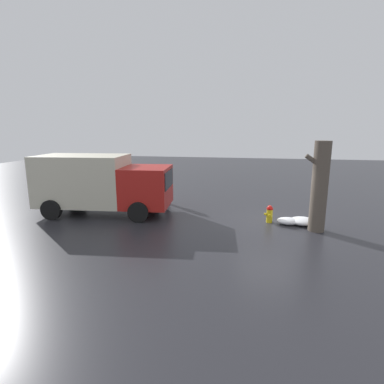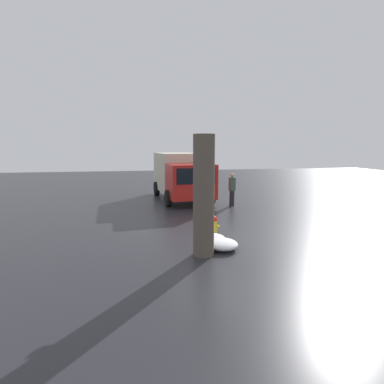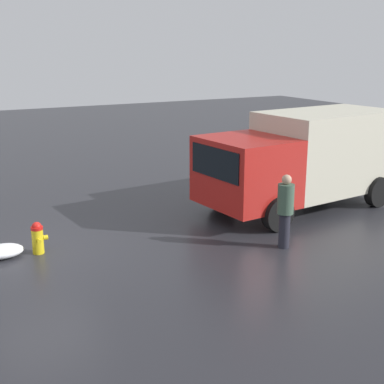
{
  "view_description": "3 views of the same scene",
  "coord_description": "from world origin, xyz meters",
  "views": [
    {
      "loc": [
        0.97,
        12.87,
        3.97
      ],
      "look_at": [
        3.43,
        -0.05,
        1.2
      ],
      "focal_mm": 28.0,
      "sensor_mm": 36.0,
      "label": 1
    },
    {
      "loc": [
        -10.09,
        2.65,
        3.2
      ],
      "look_at": [
        3.35,
        0.16,
        1.11
      ],
      "focal_mm": 28.0,
      "sensor_mm": 36.0,
      "label": 2
    },
    {
      "loc": [
        -2.36,
        -11.84,
        4.63
      ],
      "look_at": [
        3.8,
        -0.44,
        1.08
      ],
      "focal_mm": 50.0,
      "sensor_mm": 36.0,
      "label": 3
    }
  ],
  "objects": [
    {
      "name": "snow_pile_by_hydrant",
      "position": [
        -1.36,
        0.06,
        0.15
      ],
      "size": [
        1.05,
        0.97,
        0.31
      ],
      "color": "white",
      "rests_on": "ground_plane"
    },
    {
      "name": "delivery_truck",
      "position": [
        7.77,
        0.02,
        1.51
      ],
      "size": [
        6.33,
        3.11,
        2.78
      ],
      "rotation": [
        0.0,
        0.0,
        1.66
      ],
      "color": "red",
      "rests_on": "ground_plane"
    },
    {
      "name": "tree_trunk",
      "position": [
        -1.76,
        0.76,
        1.79
      ],
      "size": [
        0.95,
        0.62,
        3.54
      ],
      "color": "brown",
      "rests_on": "ground_plane"
    },
    {
      "name": "snow_pile_curbside",
      "position": [
        -0.78,
        0.13,
        0.14
      ],
      "size": [
        0.95,
        0.68,
        0.29
      ],
      "color": "white",
      "rests_on": "ground_plane"
    },
    {
      "name": "fire_hydrant",
      "position": [
        0.0,
        -0.0,
        0.39
      ],
      "size": [
        0.37,
        0.47,
        0.76
      ],
      "rotation": [
        0.0,
        0.0,
        6.23
      ],
      "color": "yellow",
      "rests_on": "ground_plane"
    },
    {
      "name": "ground_plane",
      "position": [
        0.0,
        0.0,
        0.0
      ],
      "size": [
        60.0,
        60.0,
        0.0
      ],
      "primitive_type": "plane",
      "color": "#28282D"
    },
    {
      "name": "pedestrian",
      "position": [
        5.22,
        -2.39,
        0.97
      ],
      "size": [
        0.39,
        0.39,
        1.78
      ],
      "rotation": [
        0.0,
        0.0,
        4.7
      ],
      "color": "#23232D",
      "rests_on": "ground_plane"
    }
  ]
}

